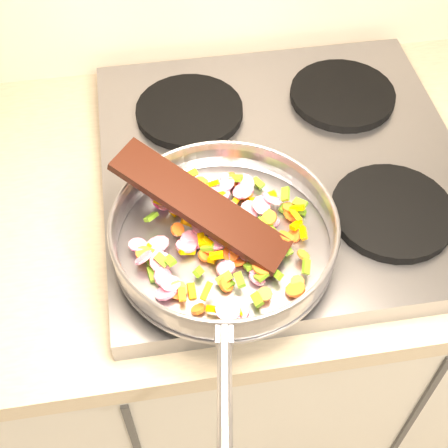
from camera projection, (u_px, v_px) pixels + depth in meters
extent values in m
cube|color=#939399|center=(282.00, 170.00, 1.05)|extent=(0.60, 0.60, 0.04)
cylinder|color=black|center=(213.00, 234.00, 0.93)|extent=(0.19, 0.19, 0.02)
cylinder|color=black|center=(392.00, 212.00, 0.96)|extent=(0.19, 0.19, 0.02)
cylinder|color=black|center=(189.00, 111.00, 1.10)|extent=(0.19, 0.19, 0.02)
cylinder|color=black|center=(342.00, 95.00, 1.13)|extent=(0.19, 0.19, 0.02)
cylinder|color=#9E9EA5|center=(224.00, 245.00, 0.91)|extent=(0.32, 0.32, 0.01)
torus|color=#9E9EA5|center=(224.00, 233.00, 0.88)|extent=(0.36, 0.36, 0.05)
torus|color=#9E9EA5|center=(224.00, 222.00, 0.86)|extent=(0.32, 0.32, 0.01)
cylinder|color=#9E9EA5|center=(225.00, 401.00, 0.71)|extent=(0.05, 0.19, 0.02)
cube|color=#9E9EA5|center=(224.00, 335.00, 0.77)|extent=(0.03, 0.03, 0.02)
cube|color=#D79200|center=(191.00, 174.00, 0.96)|extent=(0.02, 0.02, 0.01)
cylinder|color=#CB135D|center=(267.00, 229.00, 0.91)|extent=(0.02, 0.03, 0.02)
cylinder|color=orange|center=(294.00, 236.00, 0.91)|extent=(0.03, 0.03, 0.02)
cube|color=#5C9519|center=(258.00, 228.00, 0.89)|extent=(0.02, 0.02, 0.01)
cylinder|color=orange|center=(144.00, 253.00, 0.87)|extent=(0.03, 0.03, 0.01)
cube|color=#5C9519|center=(198.00, 272.00, 0.86)|extent=(0.02, 0.02, 0.02)
cube|color=#D79200|center=(219.00, 193.00, 0.94)|extent=(0.02, 0.02, 0.01)
cylinder|color=#CB135D|center=(166.00, 292.00, 0.84)|extent=(0.04, 0.04, 0.02)
cylinder|color=#CB135D|center=(270.00, 221.00, 0.92)|extent=(0.04, 0.04, 0.01)
cube|color=#5C9519|center=(236.00, 178.00, 0.95)|extent=(0.02, 0.02, 0.02)
cube|color=#D79200|center=(192.00, 291.00, 0.85)|extent=(0.01, 0.02, 0.02)
cylinder|color=#CB135D|center=(246.00, 182.00, 0.96)|extent=(0.03, 0.04, 0.02)
cylinder|color=orange|center=(228.00, 177.00, 0.98)|extent=(0.03, 0.03, 0.02)
cylinder|color=orange|center=(262.00, 267.00, 0.85)|extent=(0.04, 0.04, 0.01)
cylinder|color=#CB135D|center=(171.00, 284.00, 0.84)|extent=(0.04, 0.04, 0.01)
cube|color=#5C9519|center=(286.00, 248.00, 0.88)|extent=(0.02, 0.03, 0.01)
cylinder|color=#CB135D|center=(227.00, 180.00, 0.97)|extent=(0.03, 0.04, 0.02)
cylinder|color=orange|center=(198.00, 309.00, 0.83)|extent=(0.03, 0.03, 0.02)
cylinder|color=orange|center=(238.00, 261.00, 0.88)|extent=(0.04, 0.04, 0.02)
cube|color=#5C9519|center=(202.00, 191.00, 0.96)|extent=(0.03, 0.02, 0.02)
cube|color=#5C9519|center=(299.00, 210.00, 0.93)|extent=(0.02, 0.02, 0.02)
cylinder|color=#CB135D|center=(228.00, 310.00, 0.81)|extent=(0.04, 0.04, 0.01)
cube|color=#D79200|center=(184.00, 190.00, 0.94)|extent=(0.02, 0.01, 0.02)
cylinder|color=#CB135D|center=(160.00, 262.00, 0.86)|extent=(0.04, 0.04, 0.02)
cylinder|color=orange|center=(266.00, 243.00, 0.89)|extent=(0.03, 0.03, 0.02)
cylinder|color=#CB135D|center=(224.00, 270.00, 0.86)|extent=(0.03, 0.03, 0.02)
cylinder|color=#CB135D|center=(198.00, 218.00, 0.91)|extent=(0.04, 0.04, 0.03)
cylinder|color=#CB135D|center=(202.00, 226.00, 0.90)|extent=(0.04, 0.04, 0.01)
cylinder|color=#CB135D|center=(160.00, 201.00, 0.94)|extent=(0.04, 0.05, 0.03)
cube|color=#5C9519|center=(213.00, 217.00, 0.92)|extent=(0.01, 0.02, 0.01)
cylinder|color=#CB135D|center=(261.00, 205.00, 0.92)|extent=(0.03, 0.03, 0.02)
cylinder|color=orange|center=(168.00, 198.00, 0.95)|extent=(0.03, 0.03, 0.02)
cylinder|color=orange|center=(212.00, 249.00, 0.88)|extent=(0.03, 0.03, 0.02)
cube|color=#5C9519|center=(240.00, 211.00, 0.92)|extent=(0.02, 0.02, 0.02)
cube|color=#D79200|center=(187.00, 217.00, 0.90)|extent=(0.02, 0.03, 0.01)
cylinder|color=orange|center=(303.00, 255.00, 0.87)|extent=(0.03, 0.03, 0.02)
cylinder|color=#CB135D|center=(257.00, 269.00, 0.86)|extent=(0.03, 0.03, 0.01)
cube|color=#D79200|center=(202.00, 240.00, 0.88)|extent=(0.01, 0.02, 0.01)
cube|color=#D79200|center=(189.00, 223.00, 0.91)|extent=(0.03, 0.02, 0.02)
cylinder|color=orange|center=(257.00, 233.00, 0.91)|extent=(0.02, 0.02, 0.01)
cylinder|color=#CB135D|center=(144.00, 258.00, 0.86)|extent=(0.03, 0.03, 0.03)
cube|color=#5C9519|center=(277.00, 274.00, 0.85)|extent=(0.02, 0.02, 0.02)
cube|color=#D79200|center=(242.00, 225.00, 0.91)|extent=(0.03, 0.01, 0.02)
cylinder|color=#CB135D|center=(157.00, 244.00, 0.89)|extent=(0.05, 0.05, 0.01)
cube|color=#5C9519|center=(203.00, 198.00, 0.95)|extent=(0.02, 0.02, 0.01)
cylinder|color=orange|center=(231.00, 254.00, 0.88)|extent=(0.03, 0.03, 0.02)
cylinder|color=#CB135D|center=(228.00, 209.00, 0.93)|extent=(0.04, 0.04, 0.01)
cube|color=#5C9519|center=(151.00, 262.00, 0.88)|extent=(0.02, 0.02, 0.01)
cylinder|color=orange|center=(178.00, 229.00, 0.89)|extent=(0.02, 0.02, 0.02)
cube|color=#5C9519|center=(306.00, 267.00, 0.85)|extent=(0.02, 0.02, 0.02)
cube|color=#D79200|center=(209.00, 244.00, 0.88)|extent=(0.02, 0.02, 0.02)
cube|color=#D79200|center=(253.00, 201.00, 0.94)|extent=(0.02, 0.02, 0.02)
cylinder|color=orange|center=(226.00, 284.00, 0.85)|extent=(0.02, 0.03, 0.03)
cube|color=#5C9519|center=(251.00, 265.00, 0.86)|extent=(0.02, 0.02, 0.01)
cube|color=#D79200|center=(297.00, 208.00, 0.91)|extent=(0.02, 0.02, 0.02)
cube|color=#5C9519|center=(215.00, 192.00, 0.96)|extent=(0.02, 0.02, 0.02)
cube|color=#D79200|center=(162.00, 203.00, 0.93)|extent=(0.03, 0.02, 0.01)
cube|color=#D79200|center=(215.00, 309.00, 0.82)|extent=(0.03, 0.02, 0.01)
cube|color=#D79200|center=(182.00, 295.00, 0.83)|extent=(0.01, 0.02, 0.01)
cylinder|color=#CB135D|center=(138.00, 245.00, 0.88)|extent=(0.03, 0.03, 0.01)
cylinder|color=orange|center=(289.00, 207.00, 0.93)|extent=(0.03, 0.03, 0.01)
cylinder|color=orange|center=(178.00, 290.00, 0.84)|extent=(0.04, 0.04, 0.02)
cube|color=#D79200|center=(171.00, 193.00, 0.94)|extent=(0.02, 0.02, 0.02)
cube|color=#5C9519|center=(257.00, 299.00, 0.83)|extent=(0.02, 0.02, 0.01)
cube|color=#5C9519|center=(258.00, 183.00, 0.96)|extent=(0.02, 0.02, 0.01)
cube|color=#D79200|center=(235.00, 309.00, 0.83)|extent=(0.02, 0.02, 0.02)
cube|color=#5C9519|center=(228.00, 284.00, 0.85)|extent=(0.02, 0.02, 0.01)
cube|color=#5C9519|center=(224.00, 278.00, 0.85)|extent=(0.03, 0.02, 0.02)
cylinder|color=orange|center=(295.00, 289.00, 0.84)|extent=(0.04, 0.04, 0.01)
cube|color=#D79200|center=(296.00, 215.00, 0.91)|extent=(0.02, 0.03, 0.01)
cylinder|color=#CB135D|center=(236.00, 257.00, 0.88)|extent=(0.03, 0.03, 0.02)
cube|color=#5C9519|center=(270.00, 228.00, 0.91)|extent=(0.02, 0.03, 0.01)
cube|color=#D79200|center=(216.00, 255.00, 0.86)|extent=(0.02, 0.01, 0.01)
cube|color=#5C9519|center=(287.00, 210.00, 0.94)|extent=(0.03, 0.03, 0.01)
cylinder|color=#CB135D|center=(186.00, 246.00, 0.88)|extent=(0.04, 0.04, 0.01)
cylinder|color=orange|center=(243.00, 213.00, 0.94)|extent=(0.03, 0.03, 0.02)
cube|color=#5C9519|center=(285.00, 194.00, 0.93)|extent=(0.02, 0.02, 0.01)
cylinder|color=#CB135D|center=(217.00, 241.00, 0.88)|extent=(0.04, 0.04, 0.01)
cube|color=#5C9519|center=(236.00, 234.00, 0.91)|extent=(0.02, 0.02, 0.01)
cylinder|color=#CB135D|center=(219.00, 193.00, 0.94)|extent=(0.05, 0.05, 0.01)
cube|color=#D79200|center=(213.00, 184.00, 0.94)|extent=(0.02, 0.01, 0.02)
cube|color=#D79200|center=(303.00, 233.00, 0.90)|extent=(0.01, 0.02, 0.01)
cylinder|color=orange|center=(291.00, 216.00, 0.93)|extent=(0.03, 0.03, 0.02)
cube|color=#D79200|center=(201.00, 216.00, 0.93)|extent=(0.02, 0.02, 0.02)
cylinder|color=#CB135D|center=(272.00, 198.00, 0.93)|extent=(0.04, 0.04, 0.03)
cube|color=#D79200|center=(237.00, 198.00, 0.94)|extent=(0.02, 0.03, 0.01)
cylinder|color=#CB135D|center=(177.00, 205.00, 0.93)|extent=(0.04, 0.03, 0.02)
cylinder|color=orange|center=(265.00, 294.00, 0.84)|extent=(0.03, 0.03, 0.01)
cube|color=#5C9519|center=(170.00, 261.00, 0.86)|extent=(0.02, 0.02, 0.01)
cylinder|color=#CB135D|center=(226.00, 184.00, 0.95)|extent=(0.03, 0.03, 0.02)
cube|color=#D79200|center=(270.00, 195.00, 0.93)|extent=(0.02, 0.01, 0.01)
cylinder|color=orange|center=(232.00, 183.00, 0.97)|extent=(0.03, 0.03, 0.02)
cylinder|color=orange|center=(298.00, 282.00, 0.85)|extent=(0.03, 0.03, 0.01)
cube|color=#D79200|center=(206.00, 291.00, 0.82)|extent=(0.02, 0.03, 0.02)
cylinder|color=#CB135D|center=(250.00, 210.00, 0.93)|extent=(0.03, 0.03, 0.02)
cylinder|color=#CB135D|center=(248.00, 228.00, 0.90)|extent=(0.05, 0.04, 0.02)
cylinder|color=orange|center=(205.00, 255.00, 0.88)|extent=(0.03, 0.03, 0.02)
cube|color=#5C9519|center=(162.00, 260.00, 0.86)|extent=(0.02, 0.02, 0.02)
cube|color=#D79200|center=(145.00, 250.00, 0.88)|extent=(0.02, 0.02, 0.01)
cylinder|color=#CB135D|center=(257.00, 278.00, 0.86)|extent=(0.03, 0.03, 0.02)
cube|color=#5C9519|center=(255.00, 234.00, 0.90)|extent=(0.03, 0.02, 0.01)
cylinder|color=orange|center=(269.00, 218.00, 0.91)|extent=(0.03, 0.03, 0.02)
cylinder|color=#CB135D|center=(226.00, 268.00, 0.86)|extent=(0.03, 0.03, 0.01)
cylinder|color=#CB135D|center=(249.00, 255.00, 0.88)|extent=(0.04, 0.03, 0.01)
cylinder|color=#CB135D|center=(238.00, 309.00, 0.83)|extent=(0.04, 0.05, 0.03)
cube|color=#5C9519|center=(153.00, 274.00, 0.86)|extent=(0.02, 0.03, 0.01)
cube|color=#D79200|center=(296.00, 225.00, 0.90)|extent=(0.02, 0.02, 0.01)
cylinder|color=#CB135D|center=(163.00, 277.00, 0.86)|extent=(0.03, 0.03, 0.03)
cylinder|color=#CB135D|center=(250.00, 232.00, 0.89)|extent=(0.04, 0.04, 0.02)
cube|color=#5C9519|center=(208.00, 247.00, 0.88)|extent=(0.02, 0.02, 0.01)
cube|color=#D79200|center=(189.00, 191.00, 0.94)|extent=(0.01, 0.02, 0.01)
cube|color=#5C9519|center=(203.00, 188.00, 0.94)|extent=(0.01, 0.02, 0.01)
cube|color=#D79200|center=(177.00, 209.00, 0.93)|extent=(0.03, 0.02, 0.01)
cube|color=#5C9519|center=(257.00, 263.00, 0.88)|extent=(0.02, 0.03, 0.01)
cube|color=#5C9519|center=(266.00, 211.00, 0.93)|extent=(0.02, 0.02, 0.02)
cube|color=#5C9519|center=(300.00, 203.00, 0.92)|extent=(0.02, 0.02, 0.01)
cube|color=#5C9519|center=(151.00, 217.00, 0.90)|extent=(0.02, 0.02, 0.01)
cube|color=#D79200|center=(187.00, 251.00, 0.88)|extent=(0.03, 0.01, 0.02)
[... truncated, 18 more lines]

